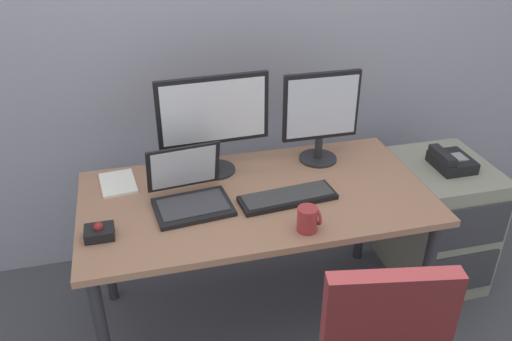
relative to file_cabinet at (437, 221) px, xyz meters
name	(u,v)px	position (x,y,z in m)	size (l,w,h in m)	color
ground_plane	(256,318)	(-1.01, -0.11, -0.34)	(8.00, 8.00, 0.00)	#47474E
desk	(256,210)	(-1.01, -0.11, 0.31)	(1.48, 0.77, 0.73)	#A07055
file_cabinet	(437,221)	(0.00, 0.00, 0.00)	(0.42, 0.53, 0.67)	gray
desk_phone	(451,161)	(-0.01, -0.02, 0.37)	(0.17, 0.20, 0.09)	black
monitor_main	(214,117)	(-1.14, 0.13, 0.66)	(0.50, 0.18, 0.46)	#262628
monitor_side	(321,113)	(-0.64, 0.12, 0.63)	(0.36, 0.18, 0.44)	#262628
keyboard	(288,197)	(-0.89, -0.18, 0.40)	(0.42, 0.17, 0.03)	black
laptop	(190,192)	(-1.29, -0.11, 0.44)	(0.34, 0.31, 0.23)	black
trackball_mouse	(99,232)	(-1.65, -0.26, 0.41)	(0.11, 0.09, 0.07)	black
coffee_mug	(308,219)	(-0.88, -0.40, 0.44)	(0.09, 0.08, 0.10)	#A23031
paper_notepad	(118,183)	(-1.58, 0.12, 0.40)	(0.15, 0.21, 0.01)	white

